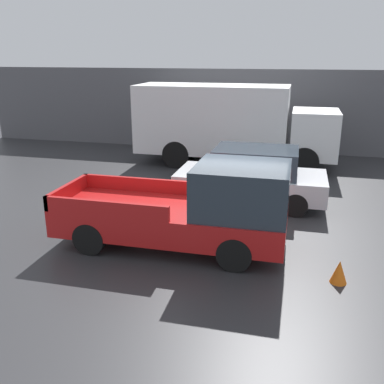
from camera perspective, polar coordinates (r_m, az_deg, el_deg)
ground_plane at (r=10.81m, az=5.30°, el=-5.60°), size 60.00×60.00×0.00m
building_wall at (r=19.86m, az=9.97°, el=10.56°), size 28.00×0.15×3.67m
pickup_truck at (r=9.69m, az=0.13°, el=-2.31°), size 5.26×1.98×2.05m
car at (r=12.86m, az=8.03°, el=2.13°), size 4.38×1.98×1.68m
delivery_truck at (r=17.22m, az=4.80°, el=9.28°), size 7.81×2.37×3.14m
traffic_cone at (r=8.99m, az=19.02°, el=-10.03°), size 0.33×0.33×0.47m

